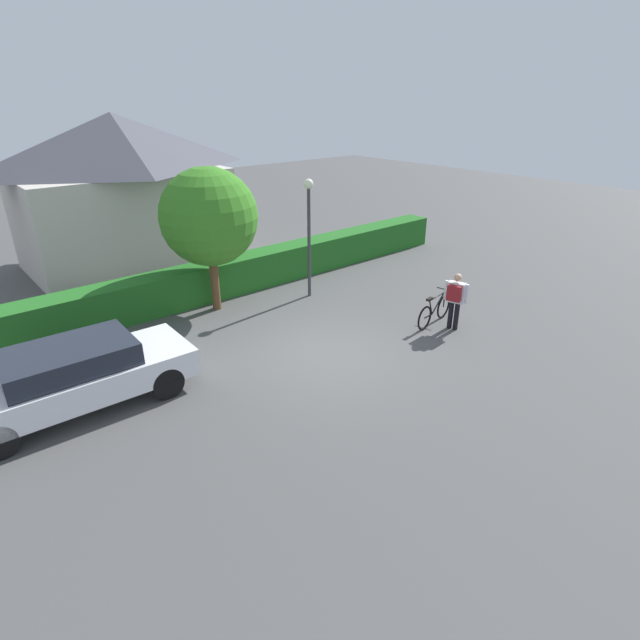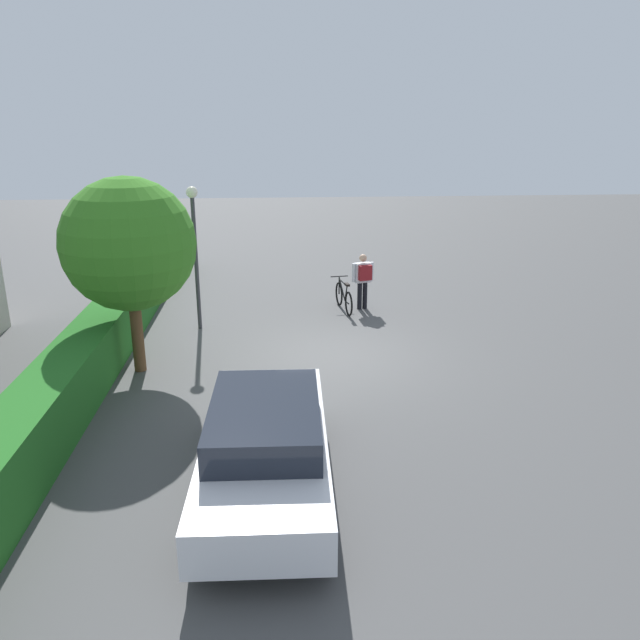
% 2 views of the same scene
% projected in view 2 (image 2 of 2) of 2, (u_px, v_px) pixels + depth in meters
% --- Properties ---
extents(ground_plane, '(60.00, 60.00, 0.00)m').
position_uv_depth(ground_plane, '(331.00, 355.00, 13.97)').
color(ground_plane, '#4A4A4A').
extents(hedge_row, '(19.07, 0.90, 1.10)m').
position_uv_depth(hedge_row, '(103.00, 338.00, 13.44)').
color(hedge_row, '#21631F').
rests_on(hedge_row, ground).
extents(parked_car_near, '(4.57, 1.83, 1.36)m').
position_uv_depth(parked_car_near, '(266.00, 443.00, 8.69)').
color(parked_car_near, silver).
rests_on(parked_car_near, ground).
extents(bicycle, '(1.69, 0.50, 0.86)m').
position_uv_depth(bicycle, '(344.00, 297.00, 17.16)').
color(bicycle, black).
rests_on(bicycle, ground).
extents(person_rider, '(0.44, 0.62, 1.55)m').
position_uv_depth(person_rider, '(363.00, 277.00, 17.11)').
color(person_rider, black).
rests_on(person_rider, ground).
extents(street_lamp, '(0.28, 0.28, 3.56)m').
position_uv_depth(street_lamp, '(195.00, 236.00, 15.08)').
color(street_lamp, '#38383D').
rests_on(street_lamp, ground).
extents(tree_kerbside, '(2.68, 2.68, 4.04)m').
position_uv_depth(tree_kerbside, '(129.00, 245.00, 12.32)').
color(tree_kerbside, brown).
rests_on(tree_kerbside, ground).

